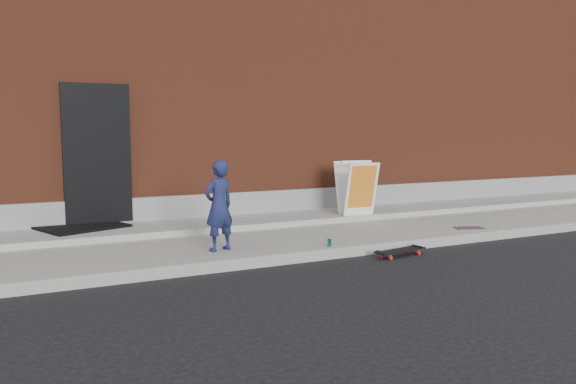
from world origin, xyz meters
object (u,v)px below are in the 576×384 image
child (219,206)px  soda_can (329,243)px  skateboard (400,251)px  pizza_sign (356,188)px

child → soda_can: child is taller
skateboard → pizza_sign: pizza_sign is taller
child → soda_can: bearing=145.5°
skateboard → child: bearing=160.9°
skateboard → pizza_sign: 2.44m
child → soda_can: size_ratio=11.57×
child → skateboard: child is taller
pizza_sign → soda_can: pizza_sign is taller
skateboard → soda_can: bearing=157.0°
soda_can → child: bearing=163.4°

